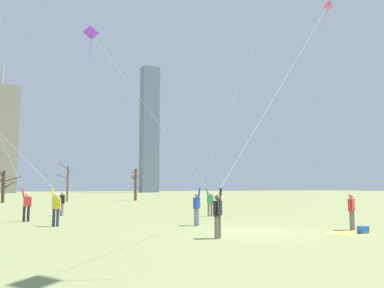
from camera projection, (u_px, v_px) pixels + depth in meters
The scene contains 12 objects.
ground_plane at pixel (253, 231), 17.34m from camera, with size 400.00×400.00×0.00m, color #848E56.
kite_flyer_midfield_center_pink at pixel (238, 175), 16.26m from camera, with size 12.71×6.30×14.44m.
kite_flyer_midfield_right_purple at pixel (195, 180), 26.34m from camera, with size 8.63×1.34×12.04m.
kite_flyer_foreground_right_yellow at pixel (232, 115), 17.97m from camera, with size 1.59×13.33×19.46m.
kite_flyer_far_back_blue at pixel (13, 158), 20.26m from camera, with size 9.31×7.13×12.37m.
bystander_watching_nearby at pixel (352, 210), 17.91m from camera, with size 0.48×0.32×1.62m.
bystander_far_off_by_trees at pixel (62, 202), 26.95m from camera, with size 0.31×0.48×1.62m.
picnic_spot at pixel (357, 231), 16.42m from camera, with size 1.97×1.63×0.31m.
bare_tree_right_of_center at pixel (4, 185), 50.62m from camera, with size 3.31×2.23×4.31m.
bare_tree_center at pixel (136, 183), 59.52m from camera, with size 2.34×1.69×4.69m.
bare_tree_rightmost at pixel (67, 182), 54.93m from camera, with size 2.23×1.49×5.23m.
skyline_mid_tower_left at pixel (149, 129), 162.53m from camera, with size 6.83×5.11×51.14m.
Camera 1 is at (-10.13, -14.68, 1.88)m, focal length 37.55 mm.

